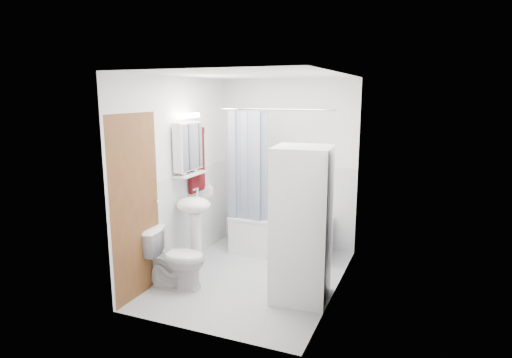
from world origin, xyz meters
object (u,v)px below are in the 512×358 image
at_px(sink, 194,217).
at_px(bathtub, 281,233).
at_px(washer_dryer, 301,224).
at_px(toilet, 175,259).

bearing_deg(sink, bathtub, 50.63).
bearing_deg(washer_dryer, bathtub, 112.50).
bearing_deg(bathtub, toilet, -117.45).
xyz_separation_m(bathtub, washer_dryer, (0.63, -1.18, 0.55)).
distance_m(sink, washer_dryer, 1.45).
bearing_deg(toilet, bathtub, -39.20).
xyz_separation_m(sink, toilet, (0.03, -0.50, -0.36)).
relative_size(washer_dryer, toilet, 2.38).
distance_m(bathtub, sink, 1.33).
relative_size(bathtub, toilet, 1.93).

